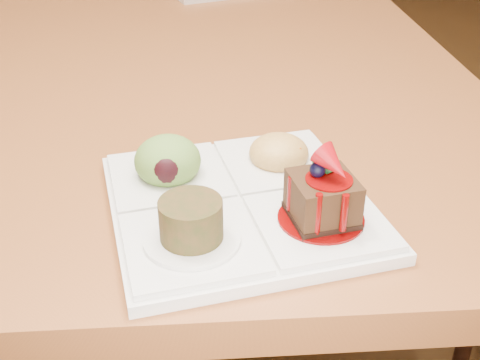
{
  "coord_description": "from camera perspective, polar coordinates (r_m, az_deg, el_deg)",
  "views": [
    {
      "loc": [
        0.09,
        -1.24,
        1.08
      ],
      "look_at": [
        0.13,
        -0.75,
        0.79
      ],
      "focal_mm": 45.0,
      "sensor_mm": 36.0,
      "label": 1
    }
  ],
  "objects": [
    {
      "name": "ground",
      "position": [
        1.64,
        -6.29,
        -10.35
      ],
      "size": [
        6.0,
        6.0,
        0.0
      ],
      "primitive_type": "plane",
      "color": "#593819"
    },
    {
      "name": "sampler_plate",
      "position": [
        0.58,
        -0.26,
        -1.19
      ],
      "size": [
        0.29,
        0.29,
        0.1
      ],
      "rotation": [
        0.0,
        0.0,
        0.2
      ],
      "color": "silver",
      "rests_on": "dining_table"
    },
    {
      "name": "dining_table",
      "position": [
        1.3,
        -8.03,
        12.98
      ],
      "size": [
        1.0,
        1.8,
        0.75
      ],
      "color": "brown",
      "rests_on": "ground"
    }
  ]
}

